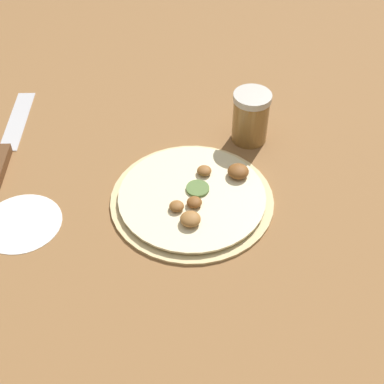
% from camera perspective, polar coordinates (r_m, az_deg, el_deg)
% --- Properties ---
extents(ground_plane, '(3.00, 3.00, 0.00)m').
position_cam_1_polar(ground_plane, '(0.87, 0.00, -0.90)').
color(ground_plane, olive).
extents(pizza, '(0.27, 0.27, 0.03)m').
position_cam_1_polar(pizza, '(0.87, 0.12, -0.55)').
color(pizza, beige).
rests_on(pizza, ground_plane).
extents(knife, '(0.23, 0.20, 0.02)m').
position_cam_1_polar(knife, '(1.01, -19.29, 4.09)').
color(knife, silver).
rests_on(knife, ground_plane).
extents(spice_jar, '(0.07, 0.07, 0.10)m').
position_cam_1_polar(spice_jar, '(0.96, 6.27, 7.96)').
color(spice_jar, olive).
rests_on(spice_jar, ground_plane).
extents(flour_patch, '(0.13, 0.13, 0.00)m').
position_cam_1_polar(flour_patch, '(0.88, -17.72, -3.16)').
color(flour_patch, white).
rests_on(flour_patch, ground_plane).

